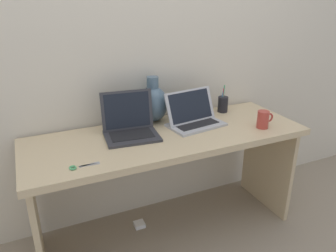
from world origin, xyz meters
TOP-DOWN VIEW (x-y plane):
  - ground_plane at (0.00, 0.00)m, footprint 6.00×6.00m
  - back_wall at (0.00, 0.34)m, footprint 4.40×0.04m
  - desk at (0.00, 0.00)m, footprint 1.67×0.59m
  - laptop_left at (-0.21, 0.09)m, footprint 0.33×0.27m
  - laptop_right at (0.21, 0.07)m, footprint 0.37×0.26m
  - green_vase at (0.00, 0.24)m, footprint 0.19×0.19m
  - coffee_mug at (0.58, -0.15)m, footprint 0.11×0.07m
  - pen_cup at (0.51, 0.20)m, footprint 0.07×0.07m
  - scissors at (-0.56, -0.19)m, footprint 0.15×0.04m
  - power_brick at (-0.16, 0.11)m, footprint 0.07×0.07m

SIDE VIEW (x-z plane):
  - ground_plane at x=0.00m, z-range 0.00..0.00m
  - power_brick at x=-0.16m, z-range 0.00..0.03m
  - desk at x=0.00m, z-range 0.22..0.93m
  - scissors at x=-0.56m, z-range 0.71..0.72m
  - coffee_mug at x=0.58m, z-range 0.71..0.82m
  - pen_cup at x=0.51m, z-range 0.68..0.87m
  - laptop_right at x=0.21m, z-range 0.67..0.88m
  - laptop_left at x=-0.21m, z-range 0.66..0.91m
  - green_vase at x=0.00m, z-range 0.69..0.98m
  - back_wall at x=0.00m, z-range 0.00..2.40m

